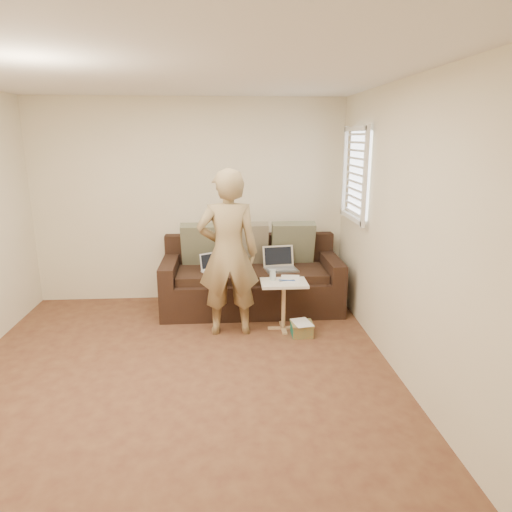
# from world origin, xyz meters

# --- Properties ---
(floor) EXTENTS (4.50, 4.50, 0.00)m
(floor) POSITION_xyz_m (0.00, 0.00, 0.00)
(floor) COLOR #4F291D
(floor) RESTS_ON ground
(ceiling) EXTENTS (4.50, 4.50, 0.00)m
(ceiling) POSITION_xyz_m (0.00, 0.00, 2.60)
(ceiling) COLOR white
(ceiling) RESTS_ON wall_back
(wall_back) EXTENTS (4.00, 0.00, 4.00)m
(wall_back) POSITION_xyz_m (0.00, 2.25, 1.30)
(wall_back) COLOR beige
(wall_back) RESTS_ON ground
(wall_front) EXTENTS (4.00, 0.00, 4.00)m
(wall_front) POSITION_xyz_m (0.00, -2.25, 1.30)
(wall_front) COLOR beige
(wall_front) RESTS_ON ground
(wall_right) EXTENTS (0.00, 4.50, 4.50)m
(wall_right) POSITION_xyz_m (2.00, 0.00, 1.30)
(wall_right) COLOR beige
(wall_right) RESTS_ON ground
(window_blinds) EXTENTS (0.12, 0.88, 1.08)m
(window_blinds) POSITION_xyz_m (1.95, 1.50, 1.70)
(window_blinds) COLOR white
(window_blinds) RESTS_ON wall_right
(sofa) EXTENTS (2.20, 0.95, 0.85)m
(sofa) POSITION_xyz_m (0.77, 1.77, 0.42)
(sofa) COLOR black
(sofa) RESTS_ON ground
(pillow_left) EXTENTS (0.55, 0.29, 0.57)m
(pillow_left) POSITION_xyz_m (0.17, 2.00, 0.79)
(pillow_left) COLOR #5D6349
(pillow_left) RESTS_ON sofa
(pillow_mid) EXTENTS (0.55, 0.27, 0.57)m
(pillow_mid) POSITION_xyz_m (0.72, 2.00, 0.79)
(pillow_mid) COLOR #706B50
(pillow_mid) RESTS_ON sofa
(pillow_right) EXTENTS (0.55, 0.28, 0.57)m
(pillow_right) POSITION_xyz_m (1.32, 2.00, 0.79)
(pillow_right) COLOR #5D6349
(pillow_right) RESTS_ON sofa
(laptop_silver) EXTENTS (0.43, 0.34, 0.26)m
(laptop_silver) POSITION_xyz_m (1.13, 1.68, 0.52)
(laptop_silver) COLOR #B7BABC
(laptop_silver) RESTS_ON sofa
(laptop_white) EXTENTS (0.38, 0.35, 0.22)m
(laptop_white) POSITION_xyz_m (0.33, 1.66, 0.52)
(laptop_white) COLOR white
(laptop_white) RESTS_ON sofa
(person) EXTENTS (0.68, 0.47, 1.81)m
(person) POSITION_xyz_m (0.48, 1.05, 0.91)
(person) COLOR olive
(person) RESTS_ON ground
(side_table) EXTENTS (0.51, 0.36, 0.56)m
(side_table) POSITION_xyz_m (1.09, 1.09, 0.28)
(side_table) COLOR silver
(side_table) RESTS_ON ground
(drinking_glass) EXTENTS (0.07, 0.07, 0.12)m
(drinking_glass) POSITION_xyz_m (0.97, 1.17, 0.62)
(drinking_glass) COLOR silver
(drinking_glass) RESTS_ON side_table
(scissors) EXTENTS (0.19, 0.11, 0.02)m
(scissors) POSITION_xyz_m (1.13, 1.11, 0.57)
(scissors) COLOR silver
(scissors) RESTS_ON side_table
(paper_on_table) EXTENTS (0.25, 0.33, 0.00)m
(paper_on_table) POSITION_xyz_m (1.17, 1.18, 0.56)
(paper_on_table) COLOR white
(paper_on_table) RESTS_ON side_table
(striped_box) EXTENTS (0.24, 0.24, 0.15)m
(striped_box) POSITION_xyz_m (1.27, 0.90, 0.08)
(striped_box) COLOR orange
(striped_box) RESTS_ON ground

